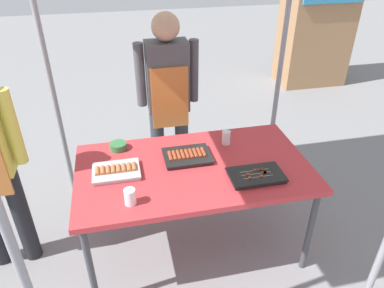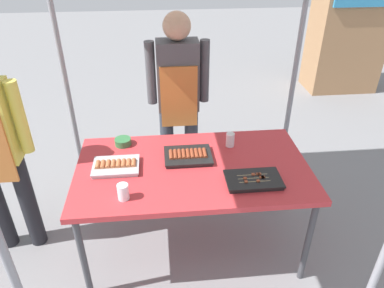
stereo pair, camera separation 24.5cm
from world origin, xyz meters
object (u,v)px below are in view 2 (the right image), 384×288
Objects in this scene: condiment_bowl at (123,142)px; drink_cup_near_edge at (123,192)px; tray_meat_skewers at (253,180)px; drink_cup_by_wok at (230,140)px; stall_table at (193,172)px; tray_pork_links at (188,156)px; vendor_woman at (178,93)px; tray_grilled_sausages at (116,166)px; neighbor_stall_left at (349,28)px.

drink_cup_near_edge reaches higher than condiment_bowl.
tray_meat_skewers is 0.46m from drink_cup_by_wok.
stall_table is at bearing -34.07° from condiment_bowl.
tray_pork_links is (-0.40, 0.32, 0.00)m from tray_meat_skewers.
drink_cup_near_edge reaches higher than tray_pork_links.
stall_table is at bearing 150.15° from tray_meat_skewers.
vendor_woman is at bearing 45.10° from condiment_bowl.
tray_grilled_sausages is 0.19× the size of vendor_woman.
tray_meat_skewers is (0.89, -0.24, -0.00)m from tray_grilled_sausages.
vendor_woman reaches higher than tray_meat_skewers.
stall_table is 4.44× the size of tray_meat_skewers.
drink_cup_near_edge is (-0.82, -0.08, 0.03)m from tray_meat_skewers.
vendor_woman is at bearing 57.88° from tray_grilled_sausages.
stall_table is 0.83m from vendor_woman.
drink_cup_by_wok is (-0.07, 0.45, 0.04)m from tray_meat_skewers.
stall_table is 0.43m from tray_meat_skewers.
stall_table is 0.40m from drink_cup_by_wok.
drink_cup_by_wok is at bearing 98.54° from tray_meat_skewers.
tray_grilled_sausages is 0.31m from condiment_bowl.
drink_cup_by_wok reaches higher than tray_meat_skewers.
condiment_bowl is at bearing 173.16° from drink_cup_by_wok.
vendor_woman reaches higher than drink_cup_by_wok.
condiment_bowl is 1.16× the size of drink_cup_by_wok.
drink_cup_near_edge is at bearing -136.77° from tray_pork_links.
drink_cup_near_edge reaches higher than tray_grilled_sausages.
drink_cup_near_edge is 4.41m from neighbor_stall_left.
stall_table is 5.12× the size of tray_grilled_sausages.
drink_cup_near_edge reaches higher than tray_meat_skewers.
stall_table is 13.00× the size of condiment_bowl.
tray_grilled_sausages is 3.04× the size of drink_cup_near_edge.
tray_grilled_sausages is 0.51m from tray_pork_links.
vendor_woman is (-0.02, 0.68, 0.19)m from tray_pork_links.
drink_cup_by_wok is at bearing 35.36° from drink_cup_near_edge.
tray_meat_skewers is at bearing -32.31° from condiment_bowl.
tray_meat_skewers is at bearing 5.77° from drink_cup_near_edge.
stall_table is at bearing -2.82° from tray_grilled_sausages.
tray_grilled_sausages is at bearing -136.02° from neighbor_stall_left.
drink_cup_by_wok is at bearing 14.46° from tray_grilled_sausages.
neighbor_stall_left reaches higher than tray_grilled_sausages.
condiment_bowl is at bearing 154.04° from tray_pork_links.
tray_pork_links is at bearing 43.23° from drink_cup_near_edge.
vendor_woman is (0.45, 0.45, 0.18)m from condiment_bowl.
drink_cup_near_edge is (-0.45, -0.30, 0.10)m from stall_table.
tray_meat_skewers is 1.08× the size of tray_pork_links.
tray_meat_skewers reaches higher than stall_table.
tray_meat_skewers is (0.37, -0.21, 0.07)m from stall_table.
tray_grilled_sausages is 0.92m from vendor_woman.
stall_table is 0.55m from drink_cup_near_edge.
tray_grilled_sausages is at bearing 165.02° from tray_meat_skewers.
tray_grilled_sausages is at bearing 57.88° from vendor_woman.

